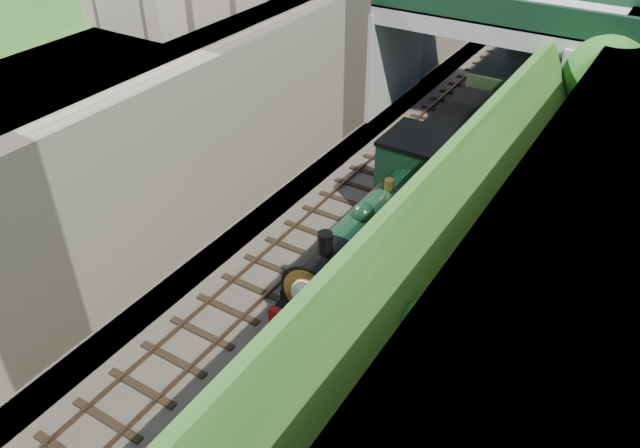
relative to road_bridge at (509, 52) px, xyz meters
The scene contains 11 objects.
trackbed 5.72m from the road_bridge, 103.28° to the right, with size 10.00×90.00×0.20m, color #473F38.
retaining_wall 7.61m from the road_bridge, 148.17° to the right, with size 1.00×90.00×7.00m, color #756B56.
street_plateau_left 10.73m from the road_bridge, 158.09° to the right, with size 6.00×90.00×7.00m, color #262628.
embankment_slope 6.63m from the road_bridge, 52.05° to the right, with size 4.43×90.00×6.36m.
track_left 6.27m from the road_bridge, 126.35° to the right, with size 2.50×90.00×0.20m.
track_right 5.54m from the road_bridge, 86.34° to the right, with size 2.50×90.00×0.20m.
road_bridge is the anchor object (origin of this frame).
tree 5.56m from the road_bridge, 25.98° to the right, with size 3.60×3.80×6.60m.
locomotive 13.43m from the road_bridge, 88.89° to the right, with size 3.10×10.22×3.83m.
tender 6.38m from the road_bridge, 87.51° to the right, with size 2.70×6.00×3.05m.
coach_front 7.02m from the road_bridge, 87.82° to the left, with size 2.90×18.00×3.70m.
Camera 1 is at (8.66, -5.44, 14.32)m, focal length 35.00 mm.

